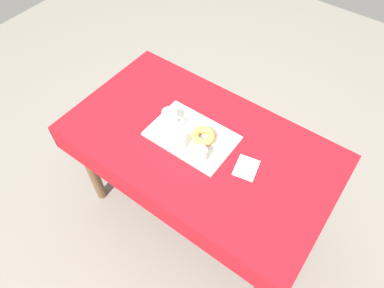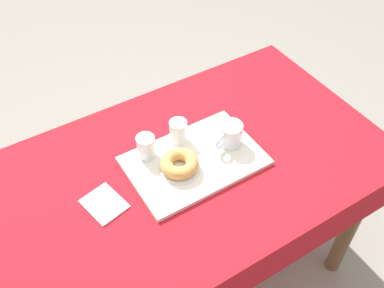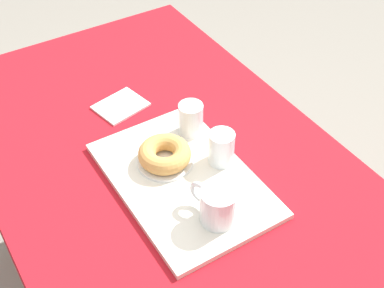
{
  "view_description": "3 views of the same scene",
  "coord_description": "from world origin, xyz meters",
  "px_view_note": "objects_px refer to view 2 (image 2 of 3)",
  "views": [
    {
      "loc": [
        -0.61,
        0.89,
        2.16
      ],
      "look_at": [
        0.01,
        0.06,
        0.8
      ],
      "focal_mm": 32.02,
      "sensor_mm": 36.0,
      "label": 1
    },
    {
      "loc": [
        -0.47,
        -0.82,
        1.88
      ],
      "look_at": [
        0.06,
        0.03,
        0.82
      ],
      "focal_mm": 41.32,
      "sensor_mm": 36.0,
      "label": 2
    },
    {
      "loc": [
        0.77,
        -0.42,
        1.66
      ],
      "look_at": [
        0.0,
        0.05,
        0.82
      ],
      "focal_mm": 49.0,
      "sensor_mm": 36.0,
      "label": 3
    }
  ],
  "objects_px": {
    "serving_tray": "(194,160)",
    "sugar_donut_left": "(179,164)",
    "water_glass_near": "(178,132)",
    "donut_plate_left": "(180,169)",
    "dining_table": "(182,189)",
    "water_glass_far": "(146,148)",
    "tea_mug_left": "(229,134)",
    "paper_napkin": "(104,203)"
  },
  "relations": [
    {
      "from": "water_glass_near",
      "to": "donut_plate_left",
      "type": "relative_size",
      "value": 0.63
    },
    {
      "from": "water_glass_near",
      "to": "sugar_donut_left",
      "type": "height_order",
      "value": "water_glass_near"
    },
    {
      "from": "tea_mug_left",
      "to": "water_glass_far",
      "type": "height_order",
      "value": "same"
    },
    {
      "from": "water_glass_far",
      "to": "paper_napkin",
      "type": "bearing_deg",
      "value": -154.24
    },
    {
      "from": "donut_plate_left",
      "to": "water_glass_far",
      "type": "bearing_deg",
      "value": 119.22
    },
    {
      "from": "tea_mug_left",
      "to": "sugar_donut_left",
      "type": "distance_m",
      "value": 0.21
    },
    {
      "from": "serving_tray",
      "to": "water_glass_near",
      "type": "bearing_deg",
      "value": 89.6
    },
    {
      "from": "serving_tray",
      "to": "sugar_donut_left",
      "type": "distance_m",
      "value": 0.07
    },
    {
      "from": "paper_napkin",
      "to": "water_glass_far",
      "type": "bearing_deg",
      "value": 25.76
    },
    {
      "from": "donut_plate_left",
      "to": "paper_napkin",
      "type": "distance_m",
      "value": 0.26
    },
    {
      "from": "serving_tray",
      "to": "donut_plate_left",
      "type": "bearing_deg",
      "value": -167.93
    },
    {
      "from": "water_glass_near",
      "to": "donut_plate_left",
      "type": "distance_m",
      "value": 0.14
    },
    {
      "from": "serving_tray",
      "to": "donut_plate_left",
      "type": "relative_size",
      "value": 3.31
    },
    {
      "from": "water_glass_far",
      "to": "paper_napkin",
      "type": "xyz_separation_m",
      "value": [
        -0.2,
        -0.1,
        -0.05
      ]
    },
    {
      "from": "serving_tray",
      "to": "sugar_donut_left",
      "type": "relative_size",
      "value": 3.52
    },
    {
      "from": "donut_plate_left",
      "to": "sugar_donut_left",
      "type": "relative_size",
      "value": 1.06
    },
    {
      "from": "tea_mug_left",
      "to": "water_glass_far",
      "type": "distance_m",
      "value": 0.28
    },
    {
      "from": "tea_mug_left",
      "to": "paper_napkin",
      "type": "bearing_deg",
      "value": -179.79
    },
    {
      "from": "dining_table",
      "to": "water_glass_far",
      "type": "distance_m",
      "value": 0.21
    },
    {
      "from": "dining_table",
      "to": "water_glass_near",
      "type": "xyz_separation_m",
      "value": [
        0.05,
        0.1,
        0.17
      ]
    },
    {
      "from": "donut_plate_left",
      "to": "paper_napkin",
      "type": "xyz_separation_m",
      "value": [
        -0.26,
        0.01,
        -0.02
      ]
    },
    {
      "from": "paper_napkin",
      "to": "tea_mug_left",
      "type": "bearing_deg",
      "value": 0.21
    },
    {
      "from": "serving_tray",
      "to": "donut_plate_left",
      "type": "xyz_separation_m",
      "value": [
        -0.06,
        -0.01,
        0.01
      ]
    },
    {
      "from": "water_glass_far",
      "to": "sugar_donut_left",
      "type": "xyz_separation_m",
      "value": [
        0.06,
        -0.11,
        -0.01
      ]
    },
    {
      "from": "water_glass_near",
      "to": "paper_napkin",
      "type": "xyz_separation_m",
      "value": [
        -0.33,
        -0.1,
        -0.05
      ]
    },
    {
      "from": "dining_table",
      "to": "water_glass_near",
      "type": "height_order",
      "value": "water_glass_near"
    },
    {
      "from": "tea_mug_left",
      "to": "water_glass_near",
      "type": "xyz_separation_m",
      "value": [
        -0.14,
        0.1,
        -0.0
      ]
    },
    {
      "from": "serving_tray",
      "to": "water_glass_far",
      "type": "distance_m",
      "value": 0.16
    },
    {
      "from": "tea_mug_left",
      "to": "water_glass_near",
      "type": "distance_m",
      "value": 0.17
    },
    {
      "from": "tea_mug_left",
      "to": "sugar_donut_left",
      "type": "xyz_separation_m",
      "value": [
        -0.21,
        -0.01,
        -0.01
      ]
    },
    {
      "from": "tea_mug_left",
      "to": "sugar_donut_left",
      "type": "height_order",
      "value": "tea_mug_left"
    },
    {
      "from": "tea_mug_left",
      "to": "serving_tray",
      "type": "bearing_deg",
      "value": -179.53
    },
    {
      "from": "water_glass_near",
      "to": "sugar_donut_left",
      "type": "bearing_deg",
      "value": -119.25
    },
    {
      "from": "water_glass_near",
      "to": "tea_mug_left",
      "type": "bearing_deg",
      "value": -35.63
    },
    {
      "from": "tea_mug_left",
      "to": "donut_plate_left",
      "type": "distance_m",
      "value": 0.21
    },
    {
      "from": "tea_mug_left",
      "to": "dining_table",
      "type": "bearing_deg",
      "value": -178.86
    },
    {
      "from": "serving_tray",
      "to": "water_glass_far",
      "type": "bearing_deg",
      "value": 142.47
    },
    {
      "from": "serving_tray",
      "to": "tea_mug_left",
      "type": "height_order",
      "value": "tea_mug_left"
    },
    {
      "from": "donut_plate_left",
      "to": "sugar_donut_left",
      "type": "xyz_separation_m",
      "value": [
        0.0,
        0.0,
        0.02
      ]
    },
    {
      "from": "water_glass_far",
      "to": "dining_table",
      "type": "bearing_deg",
      "value": -52.3
    },
    {
      "from": "water_glass_far",
      "to": "tea_mug_left",
      "type": "bearing_deg",
      "value": -19.66
    },
    {
      "from": "dining_table",
      "to": "tea_mug_left",
      "type": "xyz_separation_m",
      "value": [
        0.19,
        0.0,
        0.17
      ]
    }
  ]
}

